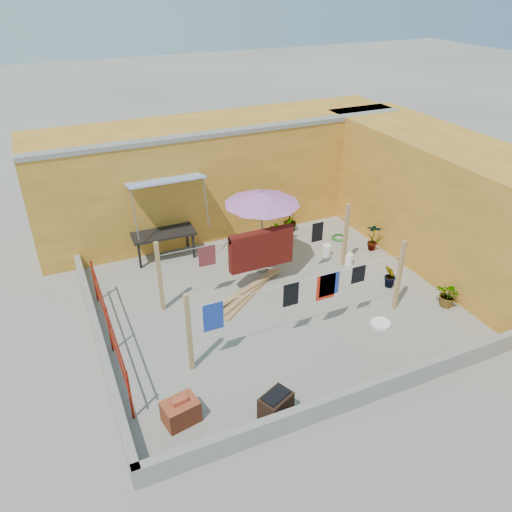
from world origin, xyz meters
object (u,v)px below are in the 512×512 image
patio_umbrella (262,199)px  water_jug_a (327,250)px  brick_stack (181,411)px  water_jug_b (349,259)px  green_hose (339,238)px  brazier (276,405)px  outdoor_table (163,234)px  plant_back_a (280,231)px  white_basin (381,323)px

patio_umbrella → water_jug_a: 2.74m
brick_stack → water_jug_b: size_ratio=1.89×
water_jug_b → green_hose: bearing=67.2°
brazier → green_hose: 7.13m
outdoor_table → patio_umbrella: bearing=-38.6°
brick_stack → outdoor_table: bearing=77.5°
water_jug_b → water_jug_a: bearing=114.5°
patio_umbrella → brazier: (-1.88, -4.67, -1.80)m
outdoor_table → plant_back_a: 3.39m
brick_stack → brazier: bearing=-20.3°
water_jug_a → plant_back_a: bearing=123.1°
patio_umbrella → water_jug_a: size_ratio=6.40×
brick_stack → plant_back_a: size_ratio=0.95×
brick_stack → green_hose: (6.31, 4.74, -0.20)m
patio_umbrella → plant_back_a: bearing=46.1°
outdoor_table → water_jug_a: (4.15, -1.78, -0.55)m
water_jug_a → plant_back_a: plant_back_a is taller
plant_back_a → water_jug_a: bearing=-56.9°
water_jug_a → water_jug_b: 0.72m
white_basin → water_jug_b: water_jug_b is taller
white_basin → brick_stack: bearing=-170.6°
patio_umbrella → white_basin: (1.45, -3.28, -2.02)m
outdoor_table → white_basin: size_ratio=3.72×
brick_stack → water_jug_a: size_ratio=1.80×
brick_stack → patio_umbrella: bearing=49.8°
brazier → water_jug_a: (3.86, 4.62, -0.09)m
brick_stack → brazier: (1.58, -0.58, 0.02)m
plant_back_a → outdoor_table: bearing=171.0°
brazier → plant_back_a: 6.62m
outdoor_table → plant_back_a: size_ratio=2.41×
white_basin → plant_back_a: size_ratio=0.65×
patio_umbrella → green_hose: patio_umbrella is taller
patio_umbrella → white_basin: 4.11m
white_basin → green_hose: (1.40, 3.93, -0.01)m
plant_back_a → brick_stack: bearing=-131.1°
plant_back_a → patio_umbrella: bearing=-133.9°
patio_umbrella → outdoor_table: 3.08m
outdoor_table → water_jug_b: bearing=-28.7°
brick_stack → white_basin: (4.91, 0.81, -0.19)m
brazier → green_hose: (4.73, 5.33, -0.22)m
outdoor_table → water_jug_a: outdoor_table is taller
green_hose → plant_back_a: (-1.69, 0.55, 0.33)m
water_jug_b → plant_back_a: (-1.12, 1.91, 0.20)m
brick_stack → white_basin: bearing=9.4°
water_jug_b → white_basin: bearing=-107.9°
outdoor_table → green_hose: size_ratio=3.71×
water_jug_b → outdoor_table: bearing=151.3°
green_hose → plant_back_a: 1.81m
patio_umbrella → green_hose: bearing=13.0°
water_jug_a → plant_back_a: (-0.82, 1.26, 0.19)m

